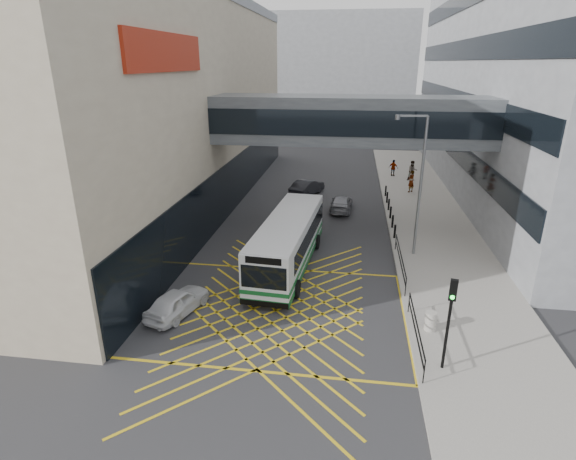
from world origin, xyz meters
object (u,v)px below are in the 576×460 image
at_px(bus, 288,241).
at_px(pedestrian_b, 412,171).
at_px(car_silver, 341,203).
at_px(litter_bin, 431,321).
at_px(traffic_light, 450,312).
at_px(street_lamp, 418,178).
at_px(pedestrian_c, 393,168).
at_px(pedestrian_a, 411,181).
at_px(car_dark, 307,187).
at_px(car_white, 177,302).

distance_m(bus, pedestrian_b, 22.82).
bearing_deg(pedestrian_b, car_silver, -129.91).
height_order(car_silver, litter_bin, car_silver).
bearing_deg(traffic_light, litter_bin, 103.74).
height_order(street_lamp, pedestrian_c, street_lamp).
xyz_separation_m(litter_bin, pedestrian_a, (1.60, 22.47, 0.54)).
bearing_deg(pedestrian_c, car_dark, 69.95).
xyz_separation_m(traffic_light, pedestrian_c, (0.45, 31.09, -1.66)).
bearing_deg(traffic_light, pedestrian_c, 101.59).
distance_m(car_white, litter_bin, 11.41).
bearing_deg(litter_bin, pedestrian_a, 85.94).
distance_m(car_silver, litter_bin, 17.31).
bearing_deg(car_dark, car_white, 100.38).
height_order(car_dark, litter_bin, car_dark).
bearing_deg(pedestrian_b, car_white, -123.67).
xyz_separation_m(bus, car_dark, (-0.47, 14.81, -0.86)).
bearing_deg(pedestrian_a, bus, 18.98).
distance_m(car_silver, pedestrian_c, 12.64).
height_order(car_white, litter_bin, car_white).
relative_size(bus, car_white, 2.72).
relative_size(car_white, traffic_light, 1.02).
bearing_deg(bus, litter_bin, -35.54).
distance_m(street_lamp, pedestrian_a, 14.65).
xyz_separation_m(bus, car_white, (-4.39, -5.88, -0.95)).
height_order(car_dark, car_silver, car_dark).
bearing_deg(pedestrian_b, pedestrian_c, 128.55).
xyz_separation_m(bus, street_lamp, (7.12, 2.50, 3.27)).
relative_size(car_silver, traffic_light, 1.05).
height_order(car_white, pedestrian_b, pedestrian_b).
bearing_deg(car_white, litter_bin, -163.22).
bearing_deg(car_silver, pedestrian_a, -132.86).
distance_m(car_white, car_silver, 18.18).
relative_size(bus, litter_bin, 12.38).
height_order(street_lamp, litter_bin, street_lamp).
xyz_separation_m(bus, car_silver, (2.68, 10.87, -0.94)).
distance_m(bus, traffic_light, 11.17).
height_order(car_white, street_lamp, street_lamp).
height_order(car_silver, street_lamp, street_lamp).
bearing_deg(car_dark, traffic_light, 129.03).
distance_m(car_white, pedestrian_b, 30.01).
relative_size(bus, car_dark, 2.36).
distance_m(bus, car_dark, 14.84).
bearing_deg(bus, car_white, -122.37).
distance_m(car_white, pedestrian_c, 30.81).
bearing_deg(car_white, pedestrian_a, -103.28).
distance_m(litter_bin, pedestrian_a, 22.53).
relative_size(car_silver, pedestrian_a, 2.08).
bearing_deg(car_white, traffic_light, -176.38).
bearing_deg(pedestrian_b, pedestrian_a, -104.64).
xyz_separation_m(bus, pedestrian_a, (8.63, 16.59, -0.44)).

